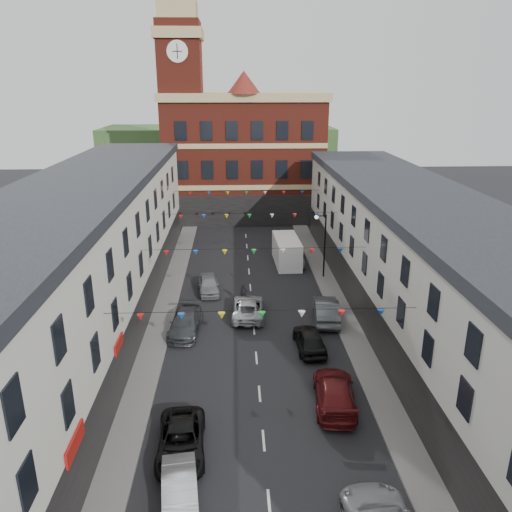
{
  "coord_description": "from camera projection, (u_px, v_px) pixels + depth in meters",
  "views": [
    {
      "loc": [
        -1.28,
        -28.54,
        16.77
      ],
      "look_at": [
        0.37,
        8.96,
        3.96
      ],
      "focal_mm": 35.0,
      "sensor_mm": 36.0,
      "label": 1
    }
  ],
  "objects": [
    {
      "name": "car_left_b",
      "position": [
        180.0,
        493.0,
        20.79
      ],
      "size": [
        1.98,
        4.35,
        1.38
      ],
      "primitive_type": "imported",
      "rotation": [
        0.0,
        0.0,
        0.13
      ],
      "color": "#ADADB5",
      "rests_on": "ground"
    },
    {
      "name": "white_van",
      "position": [
        287.0,
        251.0,
        49.36
      ],
      "size": [
        2.48,
        5.99,
        2.62
      ],
      "primitive_type": "cube",
      "rotation": [
        0.0,
        0.0,
        0.04
      ],
      "color": "white",
      "rests_on": "ground"
    },
    {
      "name": "pedestrian",
      "position": [
        244.0,
        295.0,
        40.14
      ],
      "size": [
        0.66,
        0.47,
        1.71
      ],
      "primitive_type": "imported",
      "rotation": [
        0.0,
        0.0,
        -0.09
      ],
      "color": "black",
      "rests_on": "ground"
    },
    {
      "name": "car_right_e",
      "position": [
        326.0,
        310.0,
        37.47
      ],
      "size": [
        2.23,
        5.17,
        1.66
      ],
      "primitive_type": "imported",
      "rotation": [
        0.0,
        0.0,
        3.04
      ],
      "color": "#4F5357",
      "rests_on": "ground"
    },
    {
      "name": "car_right_c",
      "position": [
        335.0,
        392.0,
        27.47
      ],
      "size": [
        2.75,
        5.59,
        1.56
      ],
      "primitive_type": "imported",
      "rotation": [
        0.0,
        0.0,
        3.03
      ],
      "color": "#571113",
      "rests_on": "ground"
    },
    {
      "name": "pavement_left",
      "position": [
        154.0,
        344.0,
        34.04
      ],
      "size": [
        1.8,
        64.0,
        0.15
      ],
      "primitive_type": "cube",
      "color": "#605E5B",
      "rests_on": "ground"
    },
    {
      "name": "car_left_c",
      "position": [
        181.0,
        441.0,
        23.86
      ],
      "size": [
        2.5,
        5.0,
        1.36
      ],
      "primitive_type": "imported",
      "rotation": [
        0.0,
        0.0,
        0.05
      ],
      "color": "black",
      "rests_on": "ground"
    },
    {
      "name": "terrace_right",
      "position": [
        437.0,
        280.0,
        32.32
      ],
      "size": [
        8.4,
        56.0,
        9.7
      ],
      "color": "#BAB8AE",
      "rests_on": "ground"
    },
    {
      "name": "car_right_d",
      "position": [
        310.0,
        339.0,
        33.28
      ],
      "size": [
        1.97,
        4.46,
        1.49
      ],
      "primitive_type": "imported",
      "rotation": [
        0.0,
        0.0,
        3.19
      ],
      "color": "black",
      "rests_on": "ground"
    },
    {
      "name": "pavement_right",
      "position": [
        354.0,
        340.0,
        34.61
      ],
      "size": [
        1.8,
        64.0,
        0.15
      ],
      "primitive_type": "cube",
      "color": "#605E5B",
      "rests_on": "ground"
    },
    {
      "name": "civic_building",
      "position": [
        244.0,
        155.0,
        65.71
      ],
      "size": [
        20.6,
        13.3,
        18.5
      ],
      "color": "maroon",
      "rests_on": "ground"
    },
    {
      "name": "car_right_f",
      "position": [
        290.0,
        256.0,
        49.68
      ],
      "size": [
        2.42,
        5.12,
        1.42
      ],
      "primitive_type": "imported",
      "rotation": [
        0.0,
        0.0,
        3.16
      ],
      "color": "#AFB2B4",
      "rests_on": "ground"
    },
    {
      "name": "car_left_d",
      "position": [
        186.0,
        323.0,
        35.66
      ],
      "size": [
        2.47,
        5.18,
        1.46
      ],
      "primitive_type": "imported",
      "rotation": [
        0.0,
        0.0,
        -0.09
      ],
      "color": "#3A3E41",
      "rests_on": "ground"
    },
    {
      "name": "distant_hill",
      "position": [
        219.0,
        156.0,
        89.3
      ],
      "size": [
        40.0,
        14.0,
        10.0
      ],
      "primitive_type": "cube",
      "color": "#2D5226",
      "rests_on": "ground"
    },
    {
      "name": "street_lamp",
      "position": [
        322.0,
        238.0,
        44.7
      ],
      "size": [
        1.1,
        0.36,
        6.0
      ],
      "color": "black",
      "rests_on": "ground"
    },
    {
      "name": "car_left_e",
      "position": [
        209.0,
        284.0,
        42.56
      ],
      "size": [
        2.13,
        4.39,
        1.44
      ],
      "primitive_type": "imported",
      "rotation": [
        0.0,
        0.0,
        0.1
      ],
      "color": "gray",
      "rests_on": "ground"
    },
    {
      "name": "ground",
      "position": [
        256.0,
        358.0,
        32.45
      ],
      "size": [
        160.0,
        160.0,
        0.0
      ],
      "primitive_type": "plane",
      "color": "black",
      "rests_on": "ground"
    },
    {
      "name": "clock_tower",
      "position": [
        182.0,
        102.0,
        60.41
      ],
      "size": [
        5.6,
        5.6,
        30.0
      ],
      "color": "maroon",
      "rests_on": "ground"
    },
    {
      "name": "terrace_left",
      "position": [
        68.0,
        279.0,
        31.18
      ],
      "size": [
        8.4,
        56.0,
        10.7
      ],
      "color": "beige",
      "rests_on": "ground"
    },
    {
      "name": "moving_car",
      "position": [
        248.0,
        307.0,
        38.16
      ],
      "size": [
        2.62,
        5.22,
        1.42
      ],
      "primitive_type": "imported",
      "rotation": [
        0.0,
        0.0,
        3.09
      ],
      "color": "#A9ACB0",
      "rests_on": "ground"
    }
  ]
}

